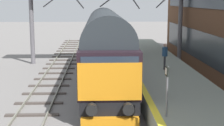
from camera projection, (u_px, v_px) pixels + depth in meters
name	position (u px, v px, depth m)	size (l,w,h in m)	color
ground_plane	(108.00, 109.00, 17.20)	(140.00, 140.00, 0.00)	gray
track_main	(108.00, 108.00, 17.19)	(2.50, 60.00, 0.15)	gray
track_adjacent_west	(36.00, 109.00, 17.04)	(2.50, 60.00, 0.15)	gray
station_platform	(180.00, 98.00, 17.25)	(4.00, 44.00, 1.01)	gray
diesel_locomotive	(105.00, 44.00, 22.54)	(2.74, 17.58, 4.68)	black
platform_number_sign	(167.00, 83.00, 12.78)	(0.10, 0.44, 1.92)	slate
waiting_passenger	(165.00, 54.00, 21.71)	(0.40, 0.50, 1.64)	#36363C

